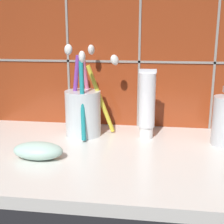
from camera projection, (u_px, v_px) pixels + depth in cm
name	position (u px, v px, depth cm)	size (l,w,h in cm)	color
sink_counter	(123.00, 158.00, 57.68)	(65.76, 35.68, 2.00)	silver
tile_wall_backsplash	(133.00, 37.00, 69.63)	(75.76, 1.72, 44.83)	#933819
toothbrush_cup	(84.00, 110.00, 66.10)	(11.67, 11.80, 19.26)	silver
toothpaste_tube	(147.00, 104.00, 63.86)	(3.56, 3.39, 14.42)	white
soap_bar	(38.00, 151.00, 54.38)	(8.86, 4.96, 2.98)	silver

